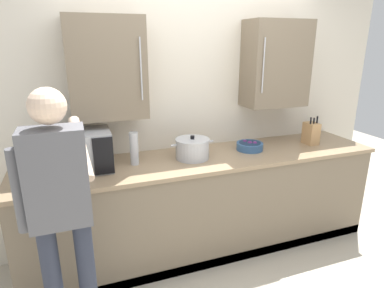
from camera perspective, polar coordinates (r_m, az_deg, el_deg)
The scene contains 8 objects.
back_wall_tiled at distance 3.15m, azimuth 0.06°, elevation 7.80°, with size 4.15×0.44×2.60m.
counter_unit at distance 3.13m, azimuth 2.31°, elevation -10.25°, with size 3.26×0.71×0.93m.
microwave_oven at distance 2.73m, azimuth -20.12°, elevation -1.41°, with size 0.55×0.74×0.32m.
stock_pot at distance 2.88m, azimuth 0.07°, elevation -0.80°, with size 0.40×0.30×0.21m.
fruit_bowl at distance 3.16m, azimuth 10.03°, elevation -0.30°, with size 0.25×0.25×0.09m.
knife_block at distance 3.49m, azimuth 20.04°, elevation 1.78°, with size 0.11×0.15×0.29m.
thermos_flask at distance 2.76m, azimuth -10.06°, elevation -0.75°, with size 0.07×0.07×0.28m.
person_figure at distance 2.07m, azimuth -22.01°, elevation -9.78°, with size 0.44×0.55×1.70m.
Camera 1 is at (-1.07, -1.74, 1.92)m, focal length 30.57 mm.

